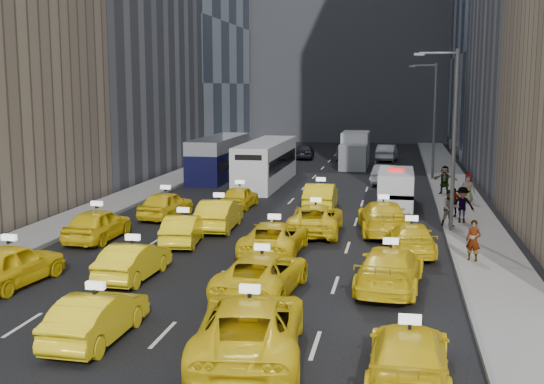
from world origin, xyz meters
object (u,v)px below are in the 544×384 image
(taxi_1, at_px, (97,317))
(box_truck, at_px, (355,150))
(nypd_van, at_px, (396,189))
(city_bus, at_px, (266,163))
(double_decker, at_px, (220,158))
(pedestrian_0, at_px, (473,241))
(taxi_2, at_px, (250,327))
(taxi_3, at_px, (409,355))

(taxi_1, height_order, box_truck, box_truck)
(nypd_van, distance_m, city_bus, 12.25)
(double_decker, relative_size, pedestrian_0, 6.62)
(box_truck, distance_m, pedestrian_0, 33.91)
(taxi_2, height_order, pedestrian_0, pedestrian_0)
(pedestrian_0, bearing_deg, taxi_2, -97.14)
(nypd_van, xyz_separation_m, box_truck, (-3.77, 19.72, 0.49))
(nypd_van, bearing_deg, taxi_3, -82.16)
(double_decker, xyz_separation_m, pedestrian_0, (17.07, -23.99, -0.60))
(taxi_3, xyz_separation_m, nypd_van, (-0.50, 25.47, 0.35))
(box_truck, height_order, pedestrian_0, box_truck)
(taxi_1, distance_m, taxi_3, 8.83)
(nypd_van, xyz_separation_m, city_bus, (-9.53, 7.68, 0.53))
(taxi_2, relative_size, nypd_van, 1.07)
(double_decker, height_order, city_bus, double_decker)
(nypd_van, distance_m, box_truck, 20.08)
(taxi_2, bearing_deg, city_bus, -86.75)
(pedestrian_0, bearing_deg, box_truck, 126.57)
(taxi_3, distance_m, box_truck, 45.40)
(taxi_3, bearing_deg, taxi_2, -10.84)
(taxi_1, bearing_deg, taxi_2, 177.02)
(nypd_van, relative_size, box_truck, 0.79)
(taxi_2, distance_m, taxi_3, 4.27)
(taxi_3, distance_m, pedestrian_0, 12.32)
(nypd_van, xyz_separation_m, pedestrian_0, (3.22, -13.47, -0.06))
(double_decker, height_order, box_truck, double_decker)
(taxi_3, height_order, pedestrian_0, pedestrian_0)
(taxi_1, relative_size, box_truck, 0.60)
(box_truck, bearing_deg, taxi_3, -78.57)
(taxi_3, distance_m, double_decker, 38.77)
(taxi_3, distance_m, city_bus, 34.65)
(taxi_3, relative_size, box_truck, 0.68)
(taxi_1, xyz_separation_m, taxi_3, (8.75, -1.25, -0.00))
(taxi_3, xyz_separation_m, pedestrian_0, (2.72, 12.01, 0.29))
(taxi_2, bearing_deg, double_decker, -80.87)
(taxi_2, relative_size, pedestrian_0, 3.57)
(taxi_3, bearing_deg, box_truck, -83.36)
(taxi_2, bearing_deg, pedestrian_0, -128.85)
(taxi_1, bearing_deg, pedestrian_0, -135.32)
(taxi_2, bearing_deg, nypd_van, -105.55)
(city_bus, bearing_deg, nypd_van, -35.58)
(taxi_2, distance_m, box_truck, 44.30)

